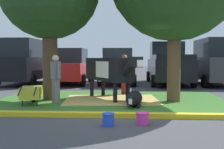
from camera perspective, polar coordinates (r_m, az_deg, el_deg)
ground_plane at (r=7.64m, az=1.91°, el=-7.91°), size 80.00×80.00×0.00m
grass_island at (r=9.75m, az=-0.23°, el=-5.34°), size 8.05×5.08×0.02m
curb_yellow at (r=7.11m, az=-1.63°, el=-8.29°), size 9.25×0.24×0.12m
hay_bedding at (r=9.78m, az=-0.11°, el=-5.23°), size 3.40×2.67×0.04m
cow_holstein at (r=9.79m, az=-0.39°, el=1.01°), size 2.08×2.79×1.54m
calf_lying at (r=8.64m, az=4.59°, el=-4.97°), size 0.66×1.33×0.48m
person_handler at (r=11.22m, az=2.59°, el=0.24°), size 0.52×0.34×1.62m
person_visitor_near at (r=9.21m, az=-11.47°, el=-0.63°), size 0.35×0.44×1.60m
wheelbarrow at (r=9.23m, az=-16.25°, el=-3.64°), size 0.78×1.62×0.63m
bucket_blue at (r=6.21m, az=-0.76°, el=-9.17°), size 0.28×0.28×0.28m
bucket_pink at (r=6.40m, az=6.30°, el=-8.88°), size 0.32×0.32×0.27m
suv_black at (r=16.42m, az=-17.45°, el=2.52°), size 2.12×4.60×2.52m
sedan_blue at (r=16.01m, az=-8.37°, el=1.60°), size 2.02×4.40×2.02m
hatchback_white at (r=15.86m, az=1.27°, el=1.62°), size 2.02×4.40×2.02m
pickup_truck_black at (r=16.08m, az=11.51°, el=2.03°), size 2.22×5.40×2.42m
suv_dark_grey at (r=16.24m, az=20.45°, el=2.45°), size 2.12×4.60×2.52m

